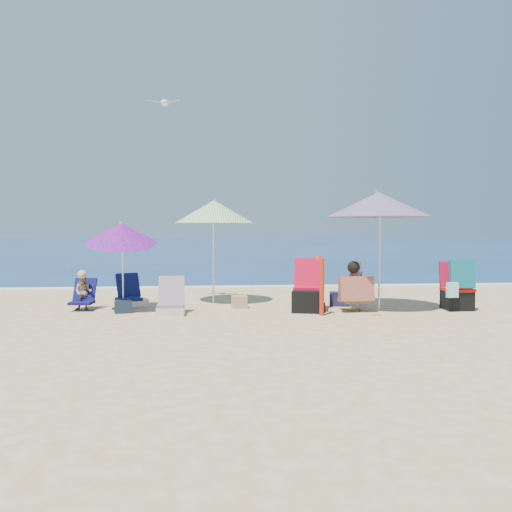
{
  "coord_description": "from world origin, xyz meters",
  "views": [
    {
      "loc": [
        -1.22,
        -9.52,
        1.65
      ],
      "look_at": [
        -0.3,
        1.0,
        1.1
      ],
      "focal_mm": 37.07,
      "sensor_mm": 36.0,
      "label": 1
    }
  ],
  "objects": [
    {
      "name": "bag_navy_a",
      "position": [
        -2.92,
        0.93,
        0.12
      ],
      "size": [
        0.36,
        0.3,
        0.25
      ],
      "color": "#182436",
      "rests_on": "ground"
    },
    {
      "name": "ground",
      "position": [
        0.0,
        0.0,
        0.0
      ],
      "size": [
        120.0,
        120.0,
        0.0
      ],
      "color": "#D8BC84",
      "rests_on": "ground"
    },
    {
      "name": "seagull",
      "position": [
        -2.19,
        2.29,
        4.4
      ],
      "size": [
        0.74,
        0.36,
        0.13
      ],
      "color": "white"
    },
    {
      "name": "bag_black_b",
      "position": [
        0.89,
        0.68,
        0.1
      ],
      "size": [
        0.3,
        0.24,
        0.2
      ],
      "color": "black",
      "rests_on": "ground"
    },
    {
      "name": "umbrella_turquoise",
      "position": [
        2.17,
        0.91,
        2.13
      ],
      "size": [
        2.62,
        2.62,
        2.42
      ],
      "color": "silver",
      "rests_on": "ground"
    },
    {
      "name": "person_left",
      "position": [
        -3.78,
        1.39,
        0.37
      ],
      "size": [
        0.49,
        0.59,
        0.81
      ],
      "color": "tan",
      "rests_on": "ground"
    },
    {
      "name": "foam",
      "position": [
        0.0,
        5.1,
        0.02
      ],
      "size": [
        120.0,
        0.5,
        0.04
      ],
      "color": "white",
      "rests_on": "ground"
    },
    {
      "name": "furled_umbrella",
      "position": [
        0.88,
        0.29,
        0.66
      ],
      "size": [
        0.19,
        0.17,
        1.19
      ],
      "color": "red",
      "rests_on": "ground"
    },
    {
      "name": "person_center",
      "position": [
        1.67,
        0.72,
        0.49
      ],
      "size": [
        0.7,
        0.62,
        1.01
      ],
      "color": "tan",
      "rests_on": "ground"
    },
    {
      "name": "bag_tan",
      "position": [
        -0.62,
        1.35,
        0.13
      ],
      "size": [
        0.33,
        0.25,
        0.26
      ],
      "color": "tan",
      "rests_on": "ground"
    },
    {
      "name": "orange_item",
      "position": [
        1.92,
        0.19,
        0.01
      ],
      "size": [
        0.21,
        0.15,
        0.03
      ],
      "color": "orange",
      "rests_on": "ground"
    },
    {
      "name": "chair_rainbow",
      "position": [
        -1.97,
        0.65,
        0.19
      ],
      "size": [
        0.52,
        0.64,
        0.72
      ],
      "color": "#E45056",
      "rests_on": "ground"
    },
    {
      "name": "bag_navy_b",
      "position": [
        1.52,
        1.49,
        0.15
      ],
      "size": [
        0.45,
        0.37,
        0.3
      ],
      "color": "#1B1A39",
      "rests_on": "ground"
    },
    {
      "name": "camp_chair_left",
      "position": [
        0.72,
        0.82,
        0.31
      ],
      "size": [
        0.78,
        0.88,
        1.05
      ],
      "color": "#B10C28",
      "rests_on": "ground"
    },
    {
      "name": "umbrella_striped",
      "position": [
        -1.13,
        2.14,
        2.02
      ],
      "size": [
        1.87,
        1.87,
        2.31
      ],
      "color": "white",
      "rests_on": "ground"
    },
    {
      "name": "sea",
      "position": [
        0.0,
        45.0,
        -0.05
      ],
      "size": [
        120.0,
        80.0,
        0.12
      ],
      "color": "navy",
      "rests_on": "ground"
    },
    {
      "name": "camp_chair_right",
      "position": [
        3.77,
        0.72,
        0.37
      ],
      "size": [
        0.66,
        0.7,
        1.02
      ],
      "color": "red",
      "rests_on": "ground"
    },
    {
      "name": "chair_navy",
      "position": [
        -2.88,
        1.8,
        0.18
      ],
      "size": [
        0.75,
        0.81,
        0.69
      ],
      "color": "#0D1D4C",
      "rests_on": "ground"
    },
    {
      "name": "umbrella_blue",
      "position": [
        -2.97,
        1.12,
        1.56
      ],
      "size": [
        1.57,
        1.62,
        1.9
      ],
      "color": "silver",
      "rests_on": "ground"
    }
  ]
}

